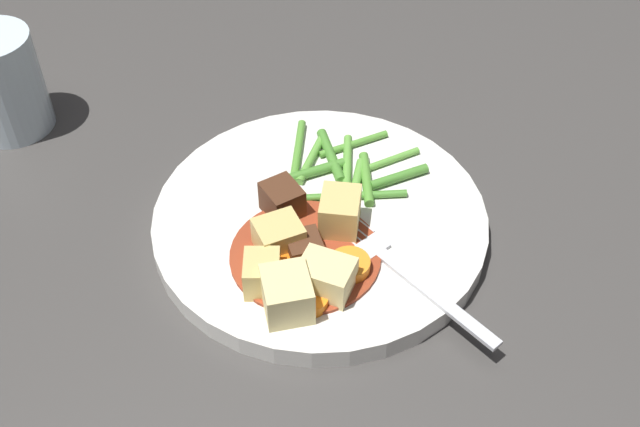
{
  "coord_description": "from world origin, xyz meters",
  "views": [
    {
      "loc": [
        0.43,
        0.1,
        0.46
      ],
      "look_at": [
        0.0,
        0.0,
        0.02
      ],
      "focal_mm": 43.54,
      "sensor_mm": 36.0,
      "label": 1
    }
  ],
  "objects_px": {
    "potato_chunk_4": "(279,238)",
    "meat_chunk_0": "(282,200)",
    "potato_chunk_2": "(340,213)",
    "potato_chunk_3": "(286,294)",
    "potato_chunk_1": "(262,274)",
    "carrot_slice_1": "(309,271)",
    "carrot_slice_3": "(350,266)",
    "carrot_slice_2": "(270,267)",
    "potato_chunk_0": "(326,277)",
    "water_glass": "(2,83)",
    "carrot_slice_0": "(310,301)",
    "carrot_slice_4": "(289,267)",
    "meat_chunk_1": "(304,249)",
    "fork": "(401,269)",
    "dinner_plate": "(320,221)"
  },
  "relations": [
    {
      "from": "carrot_slice_0",
      "to": "carrot_slice_1",
      "type": "xyz_separation_m",
      "value": [
        -0.03,
        -0.01,
        0.0
      ]
    },
    {
      "from": "potato_chunk_4",
      "to": "meat_chunk_1",
      "type": "xyz_separation_m",
      "value": [
        0.0,
        0.02,
        -0.0
      ]
    },
    {
      "from": "potato_chunk_3",
      "to": "potato_chunk_1",
      "type": "bearing_deg",
      "value": -125.14
    },
    {
      "from": "carrot_slice_3",
      "to": "meat_chunk_0",
      "type": "distance_m",
      "value": 0.08
    },
    {
      "from": "carrot_slice_0",
      "to": "carrot_slice_4",
      "type": "bearing_deg",
      "value": -138.06
    },
    {
      "from": "meat_chunk_0",
      "to": "dinner_plate",
      "type": "bearing_deg",
      "value": 101.95
    },
    {
      "from": "carrot_slice_0",
      "to": "potato_chunk_2",
      "type": "bearing_deg",
      "value": 177.55
    },
    {
      "from": "potato_chunk_4",
      "to": "water_glass",
      "type": "relative_size",
      "value": 0.35
    },
    {
      "from": "potato_chunk_4",
      "to": "potato_chunk_1",
      "type": "bearing_deg",
      "value": -3.66
    },
    {
      "from": "potato_chunk_0",
      "to": "carrot_slice_3",
      "type": "bearing_deg",
      "value": 146.93
    },
    {
      "from": "carrot_slice_1",
      "to": "meat_chunk_0",
      "type": "height_order",
      "value": "meat_chunk_0"
    },
    {
      "from": "dinner_plate",
      "to": "potato_chunk_3",
      "type": "bearing_deg",
      "value": -0.43
    },
    {
      "from": "fork",
      "to": "water_glass",
      "type": "distance_m",
      "value": 0.4
    },
    {
      "from": "meat_chunk_1",
      "to": "potato_chunk_1",
      "type": "bearing_deg",
      "value": -35.16
    },
    {
      "from": "potato_chunk_3",
      "to": "meat_chunk_0",
      "type": "relative_size",
      "value": 1.24
    },
    {
      "from": "potato_chunk_2",
      "to": "potato_chunk_3",
      "type": "distance_m",
      "value": 0.09
    },
    {
      "from": "potato_chunk_3",
      "to": "meat_chunk_0",
      "type": "distance_m",
      "value": 0.1
    },
    {
      "from": "carrot_slice_2",
      "to": "carrot_slice_4",
      "type": "height_order",
      "value": "carrot_slice_4"
    },
    {
      "from": "potato_chunk_1",
      "to": "carrot_slice_1",
      "type": "bearing_deg",
      "value": 118.99
    },
    {
      "from": "potato_chunk_4",
      "to": "meat_chunk_0",
      "type": "height_order",
      "value": "same"
    },
    {
      "from": "carrot_slice_3",
      "to": "fork",
      "type": "height_order",
      "value": "carrot_slice_3"
    },
    {
      "from": "potato_chunk_0",
      "to": "potato_chunk_2",
      "type": "relative_size",
      "value": 1.08
    },
    {
      "from": "carrot_slice_3",
      "to": "carrot_slice_4",
      "type": "relative_size",
      "value": 1.24
    },
    {
      "from": "carrot_slice_2",
      "to": "potato_chunk_4",
      "type": "height_order",
      "value": "potato_chunk_4"
    },
    {
      "from": "carrot_slice_3",
      "to": "carrot_slice_0",
      "type": "bearing_deg",
      "value": -28.96
    },
    {
      "from": "potato_chunk_4",
      "to": "carrot_slice_0",
      "type": "bearing_deg",
      "value": 38.54
    },
    {
      "from": "carrot_slice_1",
      "to": "carrot_slice_2",
      "type": "bearing_deg",
      "value": -86.02
    },
    {
      "from": "potato_chunk_0",
      "to": "potato_chunk_1",
      "type": "distance_m",
      "value": 0.05
    },
    {
      "from": "carrot_slice_3",
      "to": "meat_chunk_0",
      "type": "bearing_deg",
      "value": -126.33
    },
    {
      "from": "carrot_slice_3",
      "to": "potato_chunk_4",
      "type": "height_order",
      "value": "potato_chunk_4"
    },
    {
      "from": "potato_chunk_0",
      "to": "potato_chunk_2",
      "type": "height_order",
      "value": "potato_chunk_2"
    },
    {
      "from": "potato_chunk_1",
      "to": "water_glass",
      "type": "relative_size",
      "value": 0.32
    },
    {
      "from": "dinner_plate",
      "to": "potato_chunk_4",
      "type": "xyz_separation_m",
      "value": [
        0.05,
        -0.02,
        0.02
      ]
    },
    {
      "from": "carrot_slice_3",
      "to": "carrot_slice_4",
      "type": "bearing_deg",
      "value": -74.79
    },
    {
      "from": "water_glass",
      "to": "meat_chunk_0",
      "type": "bearing_deg",
      "value": 75.99
    },
    {
      "from": "potato_chunk_1",
      "to": "carrot_slice_4",
      "type": "bearing_deg",
      "value": 137.2
    },
    {
      "from": "meat_chunk_0",
      "to": "potato_chunk_3",
      "type": "bearing_deg",
      "value": 17.29
    },
    {
      "from": "potato_chunk_4",
      "to": "fork",
      "type": "xyz_separation_m",
      "value": [
        -0.0,
        0.09,
        -0.01
      ]
    },
    {
      "from": "potato_chunk_0",
      "to": "carrot_slice_2",
      "type": "bearing_deg",
      "value": -98.43
    },
    {
      "from": "carrot_slice_2",
      "to": "carrot_slice_1",
      "type": "bearing_deg",
      "value": 93.98
    },
    {
      "from": "meat_chunk_1",
      "to": "fork",
      "type": "relative_size",
      "value": 0.18
    },
    {
      "from": "potato_chunk_2",
      "to": "meat_chunk_0",
      "type": "distance_m",
      "value": 0.05
    },
    {
      "from": "carrot_slice_3",
      "to": "potato_chunk_3",
      "type": "relative_size",
      "value": 0.81
    },
    {
      "from": "carrot_slice_0",
      "to": "carrot_slice_3",
      "type": "xyz_separation_m",
      "value": [
        -0.04,
        0.02,
        0.0
      ]
    },
    {
      "from": "potato_chunk_1",
      "to": "carrot_slice_3",
      "type": "bearing_deg",
      "value": 115.74
    },
    {
      "from": "carrot_slice_2",
      "to": "carrot_slice_4",
      "type": "relative_size",
      "value": 1.23
    },
    {
      "from": "carrot_slice_2",
      "to": "potato_chunk_0",
      "type": "xyz_separation_m",
      "value": [
        0.01,
        0.04,
        0.01
      ]
    },
    {
      "from": "potato_chunk_3",
      "to": "water_glass",
      "type": "xyz_separation_m",
      "value": [
        -0.16,
        -0.31,
        0.01
      ]
    },
    {
      "from": "carrot_slice_1",
      "to": "carrot_slice_2",
      "type": "xyz_separation_m",
      "value": [
        0.0,
        -0.03,
        -0.0
      ]
    },
    {
      "from": "carrot_slice_3",
      "to": "meat_chunk_1",
      "type": "bearing_deg",
      "value": -96.88
    }
  ]
}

